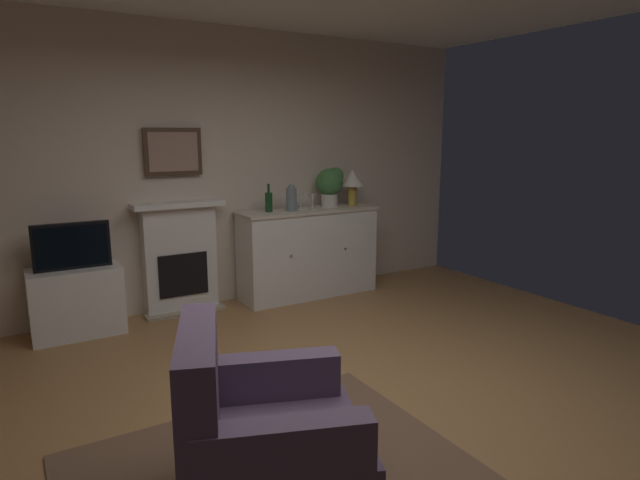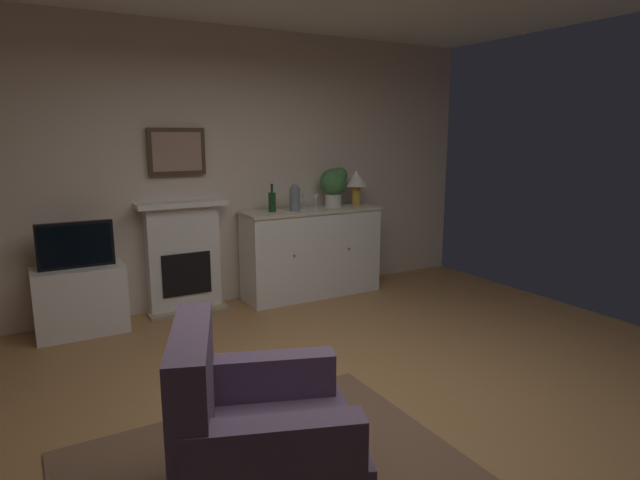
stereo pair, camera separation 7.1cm
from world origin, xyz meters
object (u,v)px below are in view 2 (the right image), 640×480
object	(u,v)px
table_lamp	(356,181)
armchair	(255,438)
tv_set	(76,245)
sideboard_cabinet	(312,252)
tv_cabinet	(80,300)
vase_decorative	(295,198)
wine_glass_left	(304,198)
wine_bottle	(272,201)
wine_glass_center	(316,198)
potted_plant_small	(334,183)
framed_picture	(177,152)
fireplace_unit	(184,257)

from	to	relation	value
table_lamp	armchair	distance (m)	3.89
tv_set	armchair	bearing A→B (deg)	-81.42
table_lamp	sideboard_cabinet	bearing A→B (deg)	-180.00
tv_cabinet	tv_set	world-z (taller)	tv_set
vase_decorative	tv_set	xyz separation A→B (m)	(-2.10, 0.04, -0.29)
wine_glass_left	tv_set	distance (m)	2.27
sideboard_cabinet	tv_cabinet	distance (m)	2.33
wine_bottle	tv_set	size ratio (longest dim) A/B	0.47
table_lamp	wine_glass_center	xyz separation A→B (m)	(-0.54, -0.03, -0.16)
table_lamp	potted_plant_small	size ratio (longest dim) A/B	0.93
table_lamp	potted_plant_small	distance (m)	0.27
framed_picture	wine_glass_left	world-z (taller)	framed_picture
wine_glass_left	armchair	distance (m)	3.51
wine_bottle	tv_cabinet	bearing A→B (deg)	-179.79
wine_glass_left	sideboard_cabinet	bearing A→B (deg)	-18.87
framed_picture	armchair	world-z (taller)	framed_picture
tv_cabinet	sideboard_cabinet	bearing A→B (deg)	-0.37
wine_glass_center	potted_plant_small	distance (m)	0.32
wine_bottle	potted_plant_small	distance (m)	0.78
sideboard_cabinet	armchair	world-z (taller)	sideboard_cabinet
fireplace_unit	table_lamp	distance (m)	2.05
armchair	fireplace_unit	bearing A→B (deg)	80.03
vase_decorative	tv_set	world-z (taller)	vase_decorative
potted_plant_small	vase_decorative	bearing A→B (deg)	-169.91
vase_decorative	potted_plant_small	xyz separation A→B (m)	(0.54, 0.10, 0.12)
sideboard_cabinet	wine_glass_left	distance (m)	0.60
vase_decorative	wine_glass_center	bearing A→B (deg)	3.58
tv_cabinet	armchair	world-z (taller)	armchair
framed_picture	sideboard_cabinet	xyz separation A→B (m)	(1.35, -0.22, -1.10)
framed_picture	sideboard_cabinet	world-z (taller)	framed_picture
armchair	tv_set	bearing A→B (deg)	98.58
table_lamp	potted_plant_small	world-z (taller)	potted_plant_small
table_lamp	wine_bottle	size ratio (longest dim) A/B	1.38
wine_bottle	tv_cabinet	distance (m)	2.02
wine_bottle	vase_decorative	xyz separation A→B (m)	(0.23, -0.07, 0.03)
wine_glass_left	tv_set	xyz separation A→B (m)	(-2.25, -0.03, -0.27)
fireplace_unit	vase_decorative	size ratio (longest dim) A/B	3.91
table_lamp	wine_bottle	world-z (taller)	table_lamp
wine_glass_center	vase_decorative	distance (m)	0.26
sideboard_cabinet	table_lamp	distance (m)	0.95
fireplace_unit	wine_glass_left	bearing A→B (deg)	-6.77
table_lamp	wine_glass_left	bearing A→B (deg)	177.73
wine_glass_center	potted_plant_small	world-z (taller)	potted_plant_small
wine_glass_center	tv_set	world-z (taller)	wine_glass_center
framed_picture	potted_plant_small	distance (m)	1.71
wine_bottle	tv_cabinet	xyz separation A→B (m)	(-1.88, -0.01, -0.76)
potted_plant_small	framed_picture	bearing A→B (deg)	173.91
vase_decorative	wine_glass_left	bearing A→B (deg)	26.72
wine_bottle	armchair	bearing A→B (deg)	-116.31
framed_picture	potted_plant_small	size ratio (longest dim) A/B	1.28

